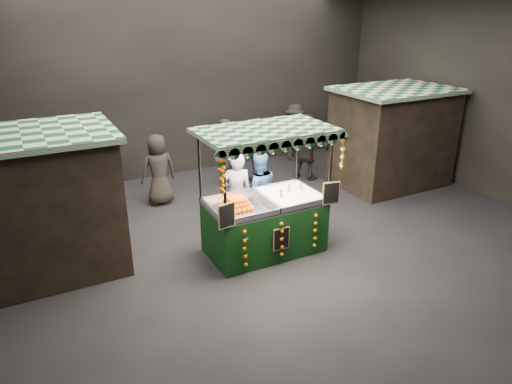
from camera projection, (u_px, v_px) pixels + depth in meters
ground at (277, 239)px, 9.76m from camera, size 12.00×12.00×0.00m
market_hall at (280, 75)px, 8.49m from camera, size 12.10×10.10×5.05m
neighbour_stall_left at (34, 205)px, 8.19m from camera, size 3.00×2.20×2.60m
neighbour_stall_right at (391, 137)px, 12.40m from camera, size 3.00×2.20×2.60m
juice_stall at (266, 216)px, 9.01m from camera, size 2.59×1.52×2.50m
vendor_grey at (236, 194)px, 9.65m from camera, size 0.76×0.59×1.84m
vendor_blue at (258, 191)px, 9.94m from camera, size 0.98×0.84×1.74m
shopper_0 at (98, 199)px, 9.52m from camera, size 0.76×0.66×1.75m
shopper_1 at (351, 140)px, 13.89m from camera, size 1.01×1.01×1.65m
shopper_2 at (258, 150)px, 12.64m from camera, size 1.08×0.50×1.80m
shopper_3 at (294, 132)px, 14.51m from camera, size 1.27×1.27×1.76m
shopper_4 at (158, 170)px, 11.24m from camera, size 0.89×0.61×1.75m
shopper_5 at (306, 146)px, 12.89m from camera, size 1.34×1.76×1.85m
shopper_6 at (224, 153)px, 12.41m from camera, size 0.57×0.74×1.82m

